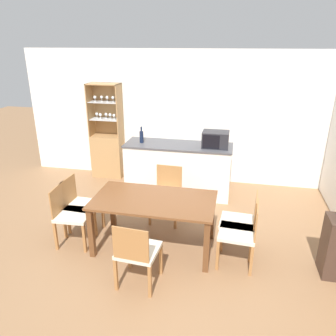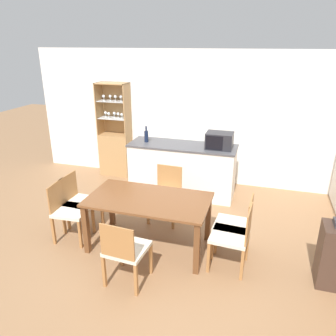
% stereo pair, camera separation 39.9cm
% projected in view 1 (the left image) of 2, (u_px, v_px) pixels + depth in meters
% --- Properties ---
extents(ground_plane, '(18.00, 18.00, 0.00)m').
position_uv_depth(ground_plane, '(160.00, 251.00, 4.46)').
color(ground_plane, '#936B47').
extents(wall_back, '(6.80, 0.06, 2.55)m').
position_uv_depth(wall_back, '(190.00, 118.00, 6.39)').
color(wall_back, white).
rests_on(wall_back, ground_plane).
extents(kitchen_counter, '(1.93, 0.65, 0.95)m').
position_uv_depth(kitchen_counter, '(178.00, 169.00, 6.03)').
color(kitchen_counter, white).
rests_on(kitchen_counter, ground_plane).
extents(display_cabinet, '(0.63, 0.35, 1.91)m').
position_uv_depth(display_cabinet, '(108.00, 149.00, 6.78)').
color(display_cabinet, tan).
rests_on(display_cabinet, ground_plane).
extents(dining_table, '(1.61, 0.89, 0.73)m').
position_uv_depth(dining_table, '(154.00, 206.00, 4.34)').
color(dining_table, brown).
rests_on(dining_table, ground_plane).
extents(dining_chair_side_right_near, '(0.48, 0.48, 0.85)m').
position_uv_depth(dining_chair_side_right_near, '(241.00, 233.00, 4.06)').
color(dining_chair_side_right_near, beige).
rests_on(dining_chair_side_right_near, ground_plane).
extents(dining_chair_side_left_near, '(0.47, 0.47, 0.85)m').
position_uv_depth(dining_chair_side_left_near, '(71.00, 214.00, 4.51)').
color(dining_chair_side_left_near, beige).
rests_on(dining_chair_side_left_near, ground_plane).
extents(dining_chair_head_near, '(0.48, 0.48, 0.85)m').
position_uv_depth(dining_chair_head_near, '(137.00, 252.00, 3.70)').
color(dining_chair_head_near, beige).
rests_on(dining_chair_head_near, ground_plane).
extents(dining_chair_side_left_far, '(0.47, 0.47, 0.85)m').
position_uv_depth(dining_chair_side_left_far, '(80.00, 205.00, 4.75)').
color(dining_chair_side_left_far, beige).
rests_on(dining_chair_side_left_far, ground_plane).
extents(dining_chair_side_right_far, '(0.47, 0.47, 0.85)m').
position_uv_depth(dining_chair_side_right_far, '(241.00, 222.00, 4.31)').
color(dining_chair_side_right_far, beige).
rests_on(dining_chair_side_right_far, ground_plane).
extents(dining_chair_head_far, '(0.47, 0.47, 0.85)m').
position_uv_depth(dining_chair_head_far, '(167.00, 193.00, 5.12)').
color(dining_chair_head_far, beige).
rests_on(dining_chair_head_far, ground_plane).
extents(microwave, '(0.45, 0.35, 0.28)m').
position_uv_depth(microwave, '(215.00, 139.00, 5.66)').
color(microwave, '#232328').
rests_on(microwave, kitchen_counter).
extents(wine_bottle, '(0.07, 0.07, 0.30)m').
position_uv_depth(wine_bottle, '(142.00, 136.00, 5.92)').
color(wine_bottle, '#141E38').
rests_on(wine_bottle, kitchen_counter).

